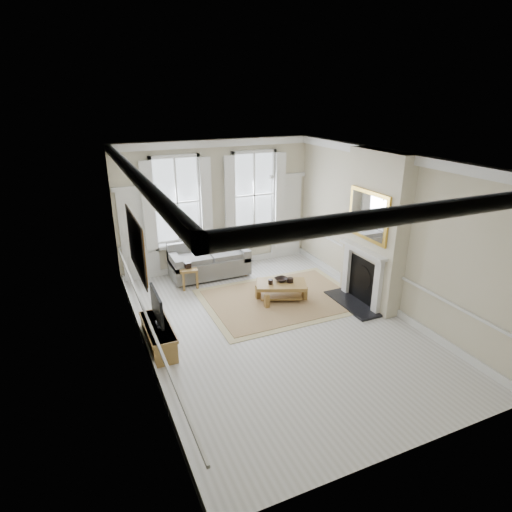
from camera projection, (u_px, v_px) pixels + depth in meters
name	position (u px, v px, depth m)	size (l,w,h in m)	color
floor	(276.00, 327.00, 8.72)	(7.20, 7.20, 0.00)	#B7B5AD
ceiling	(280.00, 158.00, 7.50)	(7.20, 7.20, 0.00)	white
back_wall	(216.00, 206.00, 11.19)	(5.20, 5.20, 0.00)	beige
left_wall	(139.00, 270.00, 7.13)	(7.20, 7.20, 0.00)	beige
right_wall	(387.00, 232.00, 9.09)	(7.20, 7.20, 0.00)	beige
window_left	(177.00, 203.00, 10.67)	(1.26, 0.20, 2.20)	#B2BCC6
window_right	(254.00, 195.00, 11.47)	(1.26, 0.20, 2.20)	#B2BCC6
door_left	(139.00, 236.00, 10.57)	(0.90, 0.08, 2.30)	silver
door_right	(286.00, 218.00, 12.12)	(0.90, 0.08, 2.30)	silver
painting	(136.00, 245.00, 7.28)	(0.05, 1.66, 1.06)	#B6801F
chimney_breast	(374.00, 230.00, 9.20)	(0.35, 1.70, 3.38)	beige
hearth	(352.00, 303.00, 9.64)	(0.55, 1.50, 0.05)	black
fireplace	(362.00, 273.00, 9.46)	(0.21, 1.45, 1.33)	silver
mirror	(368.00, 216.00, 8.99)	(0.06, 1.26, 1.06)	gold
sofa	(209.00, 262.00, 11.08)	(1.97, 0.96, 0.89)	slate
side_table	(188.00, 272.00, 10.37)	(0.46, 0.46, 0.50)	olive
rug	(281.00, 299.00, 9.87)	(3.50, 2.60, 0.02)	#9D7B51
coffee_table	(281.00, 286.00, 9.76)	(1.28, 1.04, 0.42)	olive
ceramic_pot_a	(271.00, 282.00, 9.66)	(0.11, 0.11, 0.11)	black
ceramic_pot_b	(290.00, 280.00, 9.74)	(0.15, 0.15, 0.10)	black
bowl	(281.00, 279.00, 9.82)	(0.30, 0.30, 0.07)	black
tv_stand	(159.00, 336.00, 7.95)	(0.42, 1.30, 0.47)	olive
tv	(157.00, 306.00, 7.73)	(0.08, 0.90, 0.68)	black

